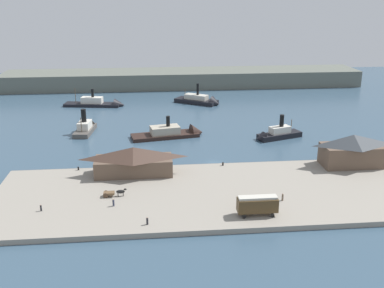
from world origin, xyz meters
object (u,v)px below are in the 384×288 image
ferry_shed_central_terminal (352,150)px  pedestrian_walking_west (113,203)px  ferry_departing_north (86,127)px  ferry_mid_harbor (176,133)px  street_tram (257,204)px  ferry_shed_east_terminal (134,160)px  ferry_moored_west (101,104)px  pedestrian_near_cart (41,208)px  pedestrian_walking_east (147,221)px  mooring_post_center_east (78,168)px  ferry_outer_harbor (276,134)px  mooring_post_west (223,164)px  ferry_approaching_west (202,101)px  horse_cart (113,193)px  pedestrian_at_waters_edge (283,197)px

ferry_shed_central_terminal → pedestrian_walking_west: 65.90m
ferry_shed_central_terminal → ferry_departing_north: ferry_shed_central_terminal is taller
ferry_mid_harbor → ferry_departing_north: bearing=164.6°
street_tram → pedestrian_walking_west: bearing=166.8°
ferry_shed_east_terminal → ferry_moored_west: size_ratio=0.77×
pedestrian_near_cart → pedestrian_walking_east: bearing=-19.8°
mooring_post_center_east → ferry_outer_harbor: bearing=22.2°
mooring_post_west → ferry_outer_harbor: ferry_outer_harbor is taller
ferry_outer_harbor → ferry_approaching_west: ferry_approaching_west is taller
street_tram → pedestrian_near_cart: bearing=172.2°
horse_cart → street_tram: bearing=-21.5°
pedestrian_near_cart → mooring_post_west: size_ratio=1.72×
pedestrian_at_waters_edge → ferry_outer_harbor: 49.52m
ferry_shed_east_terminal → ferry_approaching_west: 84.26m
pedestrian_near_cart → ferry_departing_north: size_ratio=0.10×
horse_cart → ferry_departing_north: (-13.31, 56.42, -0.54)m
mooring_post_center_east → ferry_mid_harbor: 41.46m
ferry_shed_east_terminal → pedestrian_at_waters_edge: ferry_shed_east_terminal is taller
horse_cart → pedestrian_near_cart: bearing=-158.7°
ferry_departing_north → ferry_mid_harbor: size_ratio=0.63×
ferry_shed_east_terminal → street_tram: bearing=-43.7°
ferry_shed_east_terminal → pedestrian_near_cart: size_ratio=13.12×
ferry_outer_harbor → ferry_moored_west: (-61.92, 50.89, -0.39)m
mooring_post_west → ferry_moored_west: (-40.08, 76.15, -0.55)m
pedestrian_at_waters_edge → pedestrian_walking_east: (-30.73, -8.18, -0.03)m
ferry_departing_north → pedestrian_at_waters_edge: bearing=-50.3°
street_tram → pedestrian_at_waters_edge: street_tram is taller
ferry_moored_west → street_tram: bearing=-67.9°
pedestrian_near_cart → ferry_outer_harbor: size_ratio=0.09×
pedestrian_walking_east → ferry_shed_east_terminal: bearing=97.0°
ferry_shed_central_terminal → pedestrian_walking_east: size_ratio=9.63×
ferry_outer_harbor → ferry_moored_west: bearing=140.6°
pedestrian_near_cart → ferry_mid_harbor: 62.98m
pedestrian_walking_west → ferry_departing_north: size_ratio=0.11×
mooring_post_center_east → pedestrian_at_waters_edge: bearing=-25.4°
street_tram → pedestrian_near_cart: 46.73m
pedestrian_walking_east → mooring_post_center_east: size_ratio=1.90×
ferry_departing_north → ferry_outer_harbor: bearing=-12.7°
street_tram → ferry_mid_harbor: ferry_mid_harbor is taller
horse_cart → pedestrian_near_cart: size_ratio=3.53×
ferry_approaching_west → horse_cart: bearing=-108.9°
ferry_mid_harbor → ferry_outer_harbor: bearing=-10.1°
pedestrian_walking_west → ferry_mid_harbor: bearing=72.1°
ferry_shed_central_terminal → horse_cart: bearing=-167.8°
pedestrian_near_cart → mooring_post_west: (43.68, 22.75, -0.25)m
pedestrian_at_waters_edge → ferry_mid_harbor: size_ratio=0.07×
ferry_outer_harbor → ferry_moored_west: ferry_outer_harbor is taller
pedestrian_walking_east → horse_cart: bearing=118.8°
street_tram → ferry_shed_central_terminal: bearing=38.7°
pedestrian_walking_west → ferry_outer_harbor: 68.73m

